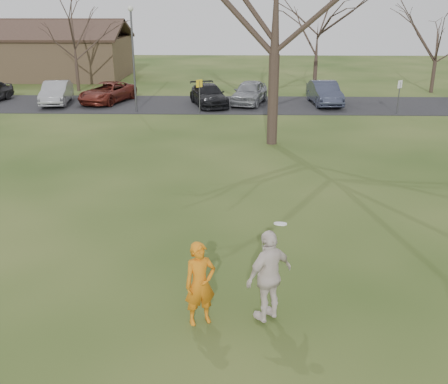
{
  "coord_description": "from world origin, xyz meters",
  "views": [
    {
      "loc": [
        0.38,
        -9.36,
        6.4
      ],
      "look_at": [
        0.0,
        4.0,
        1.5
      ],
      "focal_mm": 41.42,
      "sensor_mm": 36.0,
      "label": 1
    }
  ],
  "objects_px": {
    "player_defender": "(200,284)",
    "car_3": "(209,95)",
    "building": "(13,56)",
    "car_1": "(56,93)",
    "car_4": "(249,92)",
    "catching_play": "(269,275)",
    "car_5": "(325,93)",
    "car_2": "(107,92)",
    "lamp_post": "(133,46)"
  },
  "relations": [
    {
      "from": "car_4",
      "to": "car_5",
      "type": "height_order",
      "value": "car_4"
    },
    {
      "from": "car_2",
      "to": "car_3",
      "type": "relative_size",
      "value": 1.04
    },
    {
      "from": "player_defender",
      "to": "catching_play",
      "type": "distance_m",
      "value": 1.45
    },
    {
      "from": "car_1",
      "to": "car_3",
      "type": "height_order",
      "value": "car_1"
    },
    {
      "from": "player_defender",
      "to": "car_5",
      "type": "height_order",
      "value": "player_defender"
    },
    {
      "from": "player_defender",
      "to": "car_3",
      "type": "height_order",
      "value": "player_defender"
    },
    {
      "from": "player_defender",
      "to": "car_5",
      "type": "distance_m",
      "value": 25.94
    },
    {
      "from": "player_defender",
      "to": "car_3",
      "type": "xyz_separation_m",
      "value": [
        -1.21,
        24.59,
        -0.21
      ]
    },
    {
      "from": "car_1",
      "to": "car_2",
      "type": "height_order",
      "value": "car_1"
    },
    {
      "from": "car_2",
      "to": "catching_play",
      "type": "bearing_deg",
      "value": -52.01
    },
    {
      "from": "building",
      "to": "car_3",
      "type": "bearing_deg",
      "value": -36.03
    },
    {
      "from": "car_3",
      "to": "lamp_post",
      "type": "bearing_deg",
      "value": -170.5
    },
    {
      "from": "car_5",
      "to": "building",
      "type": "bearing_deg",
      "value": 149.27
    },
    {
      "from": "lamp_post",
      "to": "car_1",
      "type": "bearing_deg",
      "value": 157.72
    },
    {
      "from": "car_2",
      "to": "catching_play",
      "type": "relative_size",
      "value": 2.25
    },
    {
      "from": "player_defender",
      "to": "lamp_post",
      "type": "distance_m",
      "value": 23.37
    },
    {
      "from": "car_1",
      "to": "car_5",
      "type": "xyz_separation_m",
      "value": [
        17.85,
        0.28,
        0.02
      ]
    },
    {
      "from": "car_2",
      "to": "player_defender",
      "type": "bearing_deg",
      "value": -54.96
    },
    {
      "from": "building",
      "to": "player_defender",
      "type": "bearing_deg",
      "value": -62.69
    },
    {
      "from": "catching_play",
      "to": "building",
      "type": "distance_m",
      "value": 43.35
    },
    {
      "from": "car_2",
      "to": "catching_play",
      "type": "height_order",
      "value": "catching_play"
    },
    {
      "from": "car_1",
      "to": "catching_play",
      "type": "distance_m",
      "value": 27.88
    },
    {
      "from": "car_2",
      "to": "car_3",
      "type": "height_order",
      "value": "car_3"
    },
    {
      "from": "player_defender",
      "to": "building",
      "type": "height_order",
      "value": "building"
    },
    {
      "from": "car_1",
      "to": "car_2",
      "type": "xyz_separation_m",
      "value": [
        3.27,
        0.64,
        -0.07
      ]
    },
    {
      "from": "car_2",
      "to": "car_3",
      "type": "xyz_separation_m",
      "value": [
        6.92,
        -0.89,
        0.0
      ]
    },
    {
      "from": "building",
      "to": "car_1",
      "type": "bearing_deg",
      "value": -57.96
    },
    {
      "from": "car_2",
      "to": "lamp_post",
      "type": "distance_m",
      "value": 5.1
    },
    {
      "from": "player_defender",
      "to": "car_3",
      "type": "bearing_deg",
      "value": 69.29
    },
    {
      "from": "car_5",
      "to": "car_2",
      "type": "bearing_deg",
      "value": 174.1
    },
    {
      "from": "car_5",
      "to": "lamp_post",
      "type": "height_order",
      "value": "lamp_post"
    },
    {
      "from": "car_1",
      "to": "car_5",
      "type": "relative_size",
      "value": 0.98
    },
    {
      "from": "car_5",
      "to": "building",
      "type": "distance_m",
      "value": 29.09
    },
    {
      "from": "car_4",
      "to": "player_defender",
      "type": "bearing_deg",
      "value": -79.53
    },
    {
      "from": "car_5",
      "to": "catching_play",
      "type": "distance_m",
      "value": 25.53
    },
    {
      "from": "car_3",
      "to": "lamp_post",
      "type": "xyz_separation_m",
      "value": [
        -4.41,
        -2.11,
        3.26
      ]
    },
    {
      "from": "player_defender",
      "to": "building",
      "type": "relative_size",
      "value": 0.09
    },
    {
      "from": "lamp_post",
      "to": "player_defender",
      "type": "bearing_deg",
      "value": -75.98
    },
    {
      "from": "catching_play",
      "to": "building",
      "type": "xyz_separation_m",
      "value": [
        -21.05,
        37.88,
        0.85
      ]
    },
    {
      "from": "catching_play",
      "to": "lamp_post",
      "type": "bearing_deg",
      "value": 107.48
    },
    {
      "from": "car_1",
      "to": "lamp_post",
      "type": "height_order",
      "value": "lamp_post"
    },
    {
      "from": "car_1",
      "to": "lamp_post",
      "type": "xyz_separation_m",
      "value": [
        5.78,
        -2.37,
        3.19
      ]
    },
    {
      "from": "car_2",
      "to": "catching_play",
      "type": "xyz_separation_m",
      "value": [
        9.56,
        -25.39,
        0.37
      ]
    },
    {
      "from": "car_1",
      "to": "lamp_post",
      "type": "relative_size",
      "value": 0.72
    },
    {
      "from": "player_defender",
      "to": "car_4",
      "type": "relative_size",
      "value": 0.41
    },
    {
      "from": "car_1",
      "to": "building",
      "type": "relative_size",
      "value": 0.22
    },
    {
      "from": "player_defender",
      "to": "lamp_post",
      "type": "relative_size",
      "value": 0.29
    },
    {
      "from": "car_1",
      "to": "lamp_post",
      "type": "distance_m",
      "value": 7.01
    },
    {
      "from": "building",
      "to": "catching_play",
      "type": "bearing_deg",
      "value": -60.94
    },
    {
      "from": "player_defender",
      "to": "building",
      "type": "distance_m",
      "value": 42.76
    }
  ]
}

